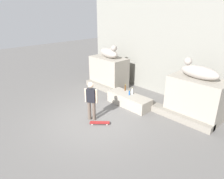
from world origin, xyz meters
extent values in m
plane|color=#605E5B|center=(0.00, 0.00, 0.00)|extent=(40.00, 40.00, 0.00)
cube|color=gray|center=(0.00, 4.85, 2.73)|extent=(10.11, 0.60, 5.46)
cube|color=gray|center=(-2.66, 3.35, 0.87)|extent=(2.22, 1.19, 1.75)
cube|color=gray|center=(2.66, 3.35, 0.87)|extent=(2.22, 1.19, 1.75)
ellipsoid|color=gray|center=(-2.66, 3.35, 2.01)|extent=(1.68, 0.84, 0.52)
sphere|color=gray|center=(-2.12, 3.25, 2.36)|extent=(0.32, 0.32, 0.32)
ellipsoid|color=gray|center=(2.66, 3.35, 2.01)|extent=(1.63, 0.65, 0.52)
sphere|color=gray|center=(2.11, 3.38, 2.36)|extent=(0.32, 0.32, 0.32)
cube|color=gray|center=(0.00, 2.21, 0.27)|extent=(2.22, 0.81, 0.55)
cylinder|color=brown|center=(-0.10, 0.12, 0.41)|extent=(0.14, 0.14, 0.82)
cylinder|color=brown|center=(-0.27, 0.02, 0.41)|extent=(0.14, 0.14, 0.82)
cube|color=black|center=(-0.19, 0.07, 1.10)|extent=(0.41, 0.36, 0.56)
sphere|color=beige|center=(-0.19, 0.07, 1.55)|extent=(0.23, 0.23, 0.23)
cylinder|color=beige|center=(0.00, 0.19, 1.09)|extent=(0.09, 0.09, 0.58)
cylinder|color=beige|center=(-0.38, -0.05, 1.09)|extent=(0.09, 0.09, 0.58)
cube|color=maroon|center=(0.33, 0.06, 0.07)|extent=(0.71, 0.70, 0.02)
cylinder|color=white|center=(0.16, -0.20, 0.03)|extent=(0.06, 0.06, 0.06)
cylinder|color=white|center=(0.07, -0.10, 0.03)|extent=(0.06, 0.06, 0.06)
cylinder|color=white|center=(0.59, 0.22, 0.03)|extent=(0.06, 0.06, 0.06)
cylinder|color=white|center=(0.49, 0.32, 0.03)|extent=(0.06, 0.06, 0.06)
cylinder|color=#593314|center=(-0.53, 2.49, 0.67)|extent=(0.07, 0.07, 0.24)
cylinder|color=#593314|center=(-0.53, 2.49, 0.82)|extent=(0.03, 0.03, 0.06)
cylinder|color=yellow|center=(-0.53, 2.49, 0.86)|extent=(0.04, 0.04, 0.01)
cylinder|color=#194C99|center=(0.00, 2.21, 0.64)|extent=(0.07, 0.07, 0.19)
cylinder|color=#194C99|center=(0.00, 2.21, 0.77)|extent=(0.03, 0.03, 0.06)
cylinder|color=yellow|center=(0.00, 2.21, 0.80)|extent=(0.04, 0.04, 0.01)
cylinder|color=silver|center=(0.03, 2.38, 0.67)|extent=(0.07, 0.07, 0.25)
cylinder|color=silver|center=(0.03, 2.38, 0.83)|extent=(0.03, 0.03, 0.06)
cylinder|color=yellow|center=(0.03, 2.38, 0.87)|extent=(0.04, 0.04, 0.01)
cube|color=gray|center=(0.00, 2.73, 0.14)|extent=(7.54, 0.50, 0.28)
camera|label=1|loc=(5.88, -4.58, 4.38)|focal=32.79mm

